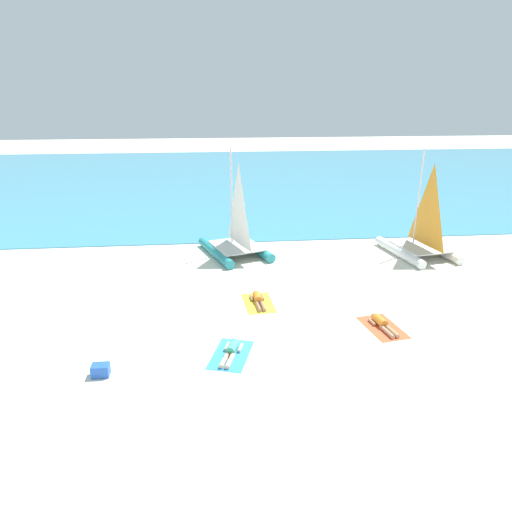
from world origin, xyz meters
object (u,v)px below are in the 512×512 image
at_px(sailboat_white, 420,240).
at_px(cooler_box, 101,370).
at_px(sailboat_teal, 236,240).
at_px(sunbather_left, 231,350).
at_px(sunbather_middle, 258,299).
at_px(towel_right, 382,327).
at_px(sunbather_right, 382,323).
at_px(towel_middle, 258,303).
at_px(towel_left, 231,355).

distance_m(sailboat_white, cooler_box, 16.50).
bearing_deg(sailboat_teal, sailboat_white, -25.02).
distance_m(sailboat_white, sunbather_left, 12.97).
bearing_deg(sunbather_left, cooler_box, -150.65).
height_order(sunbather_left, sunbather_middle, same).
xyz_separation_m(sailboat_white, cooler_box, (-13.62, -9.29, -0.59)).
bearing_deg(sunbather_middle, sailboat_teal, 90.83).
height_order(sailboat_white, cooler_box, sailboat_white).
distance_m(sailboat_white, towel_right, 8.57).
bearing_deg(towel_right, sunbather_right, 99.94).
bearing_deg(towel_middle, sunbather_left, -108.74).
distance_m(sunbather_left, towel_middle, 3.82).
xyz_separation_m(towel_left, sunbather_middle, (1.24, 3.75, 0.13)).
bearing_deg(sunbather_right, sunbather_middle, 139.48).
relative_size(sailboat_teal, sunbather_left, 3.39).
relative_size(towel_left, sunbather_left, 1.23).
height_order(sailboat_teal, sunbather_left, sailboat_teal).
distance_m(towel_left, sunbather_middle, 3.95).
xyz_separation_m(sailboat_white, towel_middle, (-8.58, -4.85, -0.77)).
relative_size(sailboat_white, cooler_box, 10.36).
bearing_deg(sunbather_right, cooler_box, -177.05).
bearing_deg(sailboat_white, towel_left, -149.16).
bearing_deg(sunbather_middle, sailboat_white, 24.87).
bearing_deg(sunbather_middle, towel_left, -112.59).
height_order(towel_left, towel_right, same).
distance_m(sailboat_teal, sailboat_white, 9.15).
height_order(sailboat_teal, sunbather_middle, sailboat_teal).
distance_m(sailboat_white, sunbather_middle, 9.85).
bearing_deg(towel_left, sailboat_teal, 85.59).
xyz_separation_m(sailboat_teal, towel_middle, (0.52, -5.81, -0.77)).
distance_m(sunbather_left, cooler_box, 3.91).
bearing_deg(sunbather_right, towel_left, -175.94).
bearing_deg(cooler_box, sailboat_teal, 66.16).
bearing_deg(sailboat_white, sunbather_left, -149.32).
xyz_separation_m(sailboat_white, sunbather_right, (-4.49, -7.20, -0.64)).
relative_size(towel_left, towel_middle, 1.00).
xyz_separation_m(sailboat_teal, cooler_box, (-4.53, -10.25, -0.60)).
bearing_deg(cooler_box, sunbather_left, 12.16).
xyz_separation_m(sunbather_middle, cooler_box, (-5.04, -4.51, 0.05)).
bearing_deg(towel_middle, sunbather_middle, 94.25).
relative_size(sailboat_teal, towel_right, 2.75).
height_order(sunbather_left, cooler_box, cooler_box).
bearing_deg(sunbather_right, sailboat_teal, 109.47).
distance_m(towel_left, towel_middle, 3.89).
relative_size(sailboat_teal, sunbather_right, 3.34).
bearing_deg(towel_left, sunbather_middle, 71.66).
bearing_deg(sailboat_white, sunbather_right, -132.10).
bearing_deg(cooler_box, sunbather_middle, 41.79).
distance_m(towel_right, sunbather_right, 0.14).
height_order(sailboat_white, towel_middle, sailboat_white).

